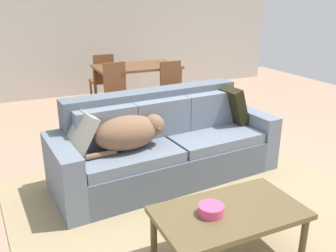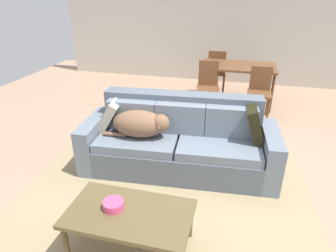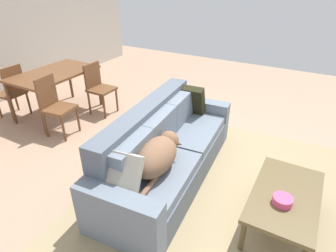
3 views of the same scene
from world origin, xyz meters
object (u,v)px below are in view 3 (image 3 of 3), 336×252
dog_on_left_cushion (158,155)px  bowl_on_coffee_table (283,200)px  coffee_table (285,198)px  dining_table (54,76)px  dining_chair_near_right (98,86)px  dining_chair_far_left (12,90)px  couch (165,152)px  dining_chair_near_left (55,104)px  throw_pillow_by_left_arm (118,174)px  throw_pillow_by_right_arm (189,100)px

dog_on_left_cushion → bowl_on_coffee_table: dog_on_left_cushion is taller
coffee_table → dining_table: size_ratio=0.77×
dining_chair_near_right → dining_chair_far_left: 1.42m
couch → dining_chair_far_left: bearing=82.7°
couch → dining_chair_near_left: 1.98m
coffee_table → bowl_on_coffee_table: bearing=174.5°
coffee_table → throw_pillow_by_left_arm: bearing=119.3°
dining_chair_near_left → bowl_on_coffee_table: bearing=-103.4°
coffee_table → bowl_on_coffee_table: 0.17m
throw_pillow_by_right_arm → coffee_table: (-1.01, -1.52, -0.30)m
dining_chair_near_left → dining_chair_far_left: (0.05, 1.07, -0.01)m
couch → dining_chair_near_right: (1.00, 1.91, 0.14)m
bowl_on_coffee_table → dining_chair_far_left: (0.42, 4.43, 0.06)m
dog_on_left_cushion → dining_chair_near_left: (0.53, 2.14, -0.13)m
couch → throw_pillow_by_left_arm: size_ratio=5.91×
throw_pillow_by_left_arm → throw_pillow_by_right_arm: (1.78, 0.14, 0.01)m
dog_on_left_cushion → bowl_on_coffee_table: 1.25m
throw_pillow_by_right_arm → coffee_table: bearing=-123.7°
bowl_on_coffee_table → dining_table: size_ratio=0.13×
dog_on_left_cushion → throw_pillow_by_left_arm: (-0.46, 0.14, 0.02)m
throw_pillow_by_left_arm → dining_chair_near_left: size_ratio=0.45×
dog_on_left_cushion → dining_chair_far_left: bearing=75.2°
dog_on_left_cushion → coffee_table: size_ratio=0.76×
coffee_table → throw_pillow_by_right_arm: bearing=56.3°
dining_chair_near_left → dining_chair_near_right: 0.91m
couch → dining_chair_near_right: size_ratio=2.76×
dog_on_left_cushion → dining_chair_near_right: (1.44, 2.08, -0.14)m
throw_pillow_by_right_arm → dining_chair_near_left: (-0.79, 1.85, -0.16)m
bowl_on_coffee_table → dining_chair_near_left: size_ratio=0.20×
couch → throw_pillow_by_right_arm: size_ratio=5.53×
dog_on_left_cushion → dining_chair_near_left: dining_chair_near_left is taller
throw_pillow_by_left_arm → throw_pillow_by_right_arm: throw_pillow_by_right_arm is taller
dog_on_left_cushion → dining_chair_near_left: 2.21m
coffee_table → bowl_on_coffee_table: bowl_on_coffee_table is taller
dining_chair_near_right → dining_chair_far_left: size_ratio=0.96×
throw_pillow_by_left_arm → throw_pillow_by_right_arm: 1.79m
couch → dining_chair_far_left: size_ratio=2.65×
dining_chair_far_left → couch: bearing=85.6°
bowl_on_coffee_table → dining_chair_near_left: dining_chair_near_left is taller
throw_pillow_by_right_arm → dining_chair_near_right: 1.81m
couch → dog_on_left_cushion: size_ratio=3.01×
bowl_on_coffee_table → dining_chair_near_left: (0.37, 3.36, 0.06)m
bowl_on_coffee_table → dining_table: 3.98m
bowl_on_coffee_table → dining_chair_far_left: size_ratio=0.20×
dining_chair_near_left → dining_chair_far_left: size_ratio=1.00×
throw_pillow_by_right_arm → dining_chair_far_left: (-0.74, 2.93, -0.16)m
bowl_on_coffee_table → dining_chair_near_right: dining_chair_near_right is taller
throw_pillow_by_right_arm → dining_chair_far_left: size_ratio=0.48×
couch → dining_chair_far_left: (0.15, 3.04, 0.15)m
dining_chair_near_right → dining_table: bearing=125.4°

